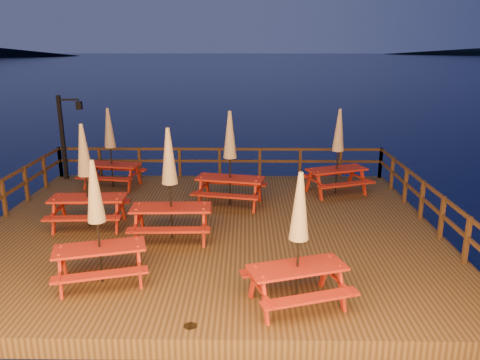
{
  "coord_description": "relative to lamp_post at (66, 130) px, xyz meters",
  "views": [
    {
      "loc": [
        0.96,
        -11.67,
        5.12
      ],
      "look_at": [
        0.8,
        0.6,
        1.53
      ],
      "focal_mm": 35.0,
      "sensor_mm": 36.0,
      "label": 1
    }
  ],
  "objects": [
    {
      "name": "railing",
      "position": [
        5.39,
        -2.77,
        -1.03
      ],
      "size": [
        11.8,
        9.75,
        1.1
      ],
      "color": "#31210F",
      "rests_on": "deck"
    },
    {
      "name": "picnic_table_6",
      "position": [
        7.31,
        -8.4,
        -0.46
      ],
      "size": [
        2.16,
        1.95,
        2.57
      ],
      "rotation": [
        0.0,
        0.0,
        0.31
      ],
      "color": "maroon",
      "rests_on": "deck"
    },
    {
      "name": "picnic_table_5",
      "position": [
        9.29,
        -1.56,
        -0.36
      ],
      "size": [
        2.36,
        2.16,
        2.76
      ],
      "rotation": [
        0.0,
        0.0,
        0.36
      ],
      "color": "maroon",
      "rests_on": "deck"
    },
    {
      "name": "picnic_table_2",
      "position": [
        3.4,
        -7.59,
        -0.45
      ],
      "size": [
        2.14,
        1.92,
        2.58
      ],
      "rotation": [
        0.0,
        0.0,
        0.27
      ],
      "color": "maroon",
      "rests_on": "deck"
    },
    {
      "name": "lamp_post",
      "position": [
        0.0,
        0.0,
        0.0
      ],
      "size": [
        0.85,
        0.18,
        3.0
      ],
      "color": "black",
      "rests_on": "deck"
    },
    {
      "name": "ground",
      "position": [
        5.39,
        -4.55,
        -2.2
      ],
      "size": [
        500.0,
        500.0,
        0.0
      ],
      "primitive_type": "plane",
      "color": "black",
      "rests_on": "ground"
    },
    {
      "name": "picnic_table_0",
      "position": [
        4.5,
        -5.36,
        -0.33
      ],
      "size": [
        2.02,
        1.69,
        2.81
      ],
      "rotation": [
        0.0,
        0.0,
        0.04
      ],
      "color": "maroon",
      "rests_on": "deck"
    },
    {
      "name": "picnic_table_4",
      "position": [
        2.19,
        -4.6,
        -0.35
      ],
      "size": [
        2.02,
        1.7,
        2.78
      ],
      "rotation": [
        0.0,
        0.0,
        0.05
      ],
      "color": "maroon",
      "rests_on": "deck"
    },
    {
      "name": "deck_piles",
      "position": [
        5.39,
        -4.55,
        -2.5
      ],
      "size": [
        11.44,
        9.44,
        1.4
      ],
      "color": "#31210F",
      "rests_on": "ground"
    },
    {
      "name": "picnic_table_3",
      "position": [
        5.88,
        -2.77,
        -0.31
      ],
      "size": [
        2.29,
        2.02,
        2.86
      ],
      "rotation": [
        0.0,
        0.0,
        -0.21
      ],
      "color": "maroon",
      "rests_on": "deck"
    },
    {
      "name": "deck",
      "position": [
        5.39,
        -4.55,
        -2.0
      ],
      "size": [
        12.0,
        10.0,
        0.4
      ],
      "primitive_type": "cube",
      "color": "#402C14",
      "rests_on": "ground"
    },
    {
      "name": "picnic_table_1",
      "position": [
        1.81,
        -0.97,
        -0.39
      ],
      "size": [
        2.13,
        1.86,
        2.7
      ],
      "rotation": [
        0.0,
        0.0,
        -0.18
      ],
      "color": "maroon",
      "rests_on": "deck"
    }
  ]
}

